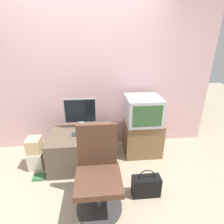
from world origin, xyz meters
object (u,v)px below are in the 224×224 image
Objects in this scene: main_monitor at (80,113)px; keyboard at (82,134)px; crt_tv at (143,110)px; mouse at (94,132)px; office_chair at (98,175)px; book at (39,177)px; cardboard_box_lower at (37,159)px; handbag at (146,186)px.

main_monitor is 0.34m from keyboard.
mouse is at bearing -165.04° from crt_tv.
keyboard is 0.29× the size of office_chair.
crt_tv is at bearing 16.65° from book.
main_monitor reaches higher than cardboard_box_lower.
mouse is at bearing -47.12° from main_monitor.
cardboard_box_lower is 1.72× the size of book.
crt_tv is 1.86m from book.
office_chair reaches higher than book.
office_chair is 3.56× the size of cardboard_box_lower.
office_chair is 1.25m from cardboard_box_lower.
main_monitor is 1.00m from crt_tv.
mouse is at bearing 3.59° from keyboard.
crt_tv is (0.79, 0.21, 0.25)m from mouse.
handbag is at bearing 7.13° from office_chair.
book is (-0.61, -0.50, -0.77)m from main_monitor.
crt_tv is (0.98, 0.22, 0.26)m from keyboard.
office_chair is 2.55× the size of handbag.
cardboard_box_lower is at bearing 108.09° from book.
office_chair is at bearing -87.31° from mouse.
crt_tv is 1.84m from cardboard_box_lower.
crt_tv is at bearing -0.93° from main_monitor.
main_monitor is 1.28× the size of handbag.
cardboard_box_lower is 1.69m from handbag.
cardboard_box_lower is (-0.71, -0.01, -0.40)m from keyboard.
handbag is at bearing -99.69° from crt_tv.
keyboard is 0.74× the size of handbag.
mouse is at bearing 92.69° from office_chair.
office_chair is (0.25, -1.01, -0.35)m from main_monitor.
crt_tv is at bearing 7.71° from cardboard_box_lower.
office_chair is 0.66m from handbag.
crt_tv is at bearing 52.83° from office_chair.
book is at bearing -71.91° from cardboard_box_lower.
main_monitor is at bearing 103.80° from office_chair.
book is at bearing 149.31° from office_chair.
crt_tv reaches higher than handbag.
crt_tv is 1.41× the size of handbag.
office_chair is at bearing -73.51° from keyboard.
crt_tv is 1.14m from handbag.
handbag is (0.82, -0.70, -0.40)m from keyboard.
cardboard_box_lower is 0.30m from book.
keyboard reaches higher than cardboard_box_lower.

